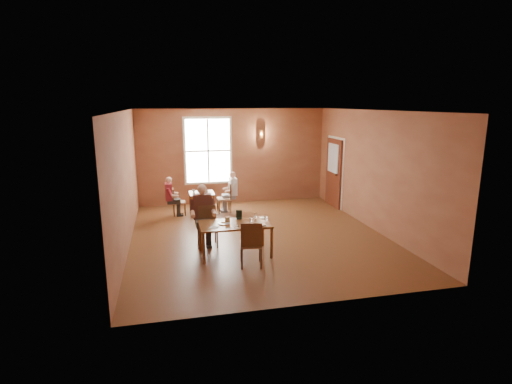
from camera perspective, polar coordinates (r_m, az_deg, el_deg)
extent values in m
cube|color=brown|center=(9.81, 0.26, -6.25)|extent=(6.00, 7.00, 0.01)
cube|color=brown|center=(12.82, -3.30, 5.12)|extent=(6.00, 0.04, 3.00)
cube|color=brown|center=(6.16, 7.70, -3.27)|extent=(6.00, 0.04, 3.00)
cube|color=brown|center=(9.23, -18.18, 1.55)|extent=(0.04, 7.00, 3.00)
cube|color=brown|center=(10.51, 16.43, 2.96)|extent=(0.04, 7.00, 3.00)
cube|color=white|center=(9.28, 0.28, 11.56)|extent=(6.00, 7.00, 0.04)
cube|color=white|center=(12.64, -6.87, 5.86)|extent=(1.36, 0.10, 1.96)
cube|color=maroon|center=(12.59, 11.00, 2.70)|extent=(0.12, 1.04, 2.10)
cylinder|color=brown|center=(12.83, 0.74, 8.29)|extent=(0.16, 0.16, 0.28)
cylinder|color=silver|center=(8.42, -4.59, -4.42)|extent=(0.33, 0.33, 0.03)
cube|color=tan|center=(8.47, -4.11, -4.04)|extent=(0.10, 0.10, 0.11)
cube|color=black|center=(8.69, -2.44, -3.26)|extent=(0.13, 0.07, 0.21)
cube|color=silver|center=(8.17, -2.89, -5.05)|extent=(0.17, 0.11, 0.00)
cube|color=white|center=(8.18, -6.03, -5.06)|extent=(0.23, 0.23, 0.01)
cylinder|color=silver|center=(8.79, 1.11, -3.72)|extent=(0.19, 0.19, 0.01)
cube|color=black|center=(8.23, 1.03, -4.86)|extent=(0.12, 0.07, 0.01)
imported|color=silver|center=(11.61, -7.12, 0.07)|extent=(0.13, 0.13, 0.09)
imported|color=white|center=(11.80, -8.89, 0.21)|extent=(0.11, 0.11, 0.08)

